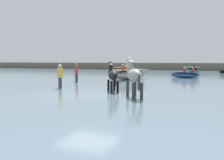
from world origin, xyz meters
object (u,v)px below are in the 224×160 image
boat_mid_channel (192,71)px  person_spectator_far (60,78)px  horse_lead_grey (134,76)px  boat_mid_outer (185,75)px  horse_trailing_black (113,76)px  boat_near_port (130,74)px  boat_distant_east (126,70)px  person_onlooker_left (76,74)px

boat_mid_channel → person_spectator_far: 19.24m
horse_lead_grey → boat_mid_outer: horse_lead_grey is taller
horse_trailing_black → boat_mid_outer: 12.07m
horse_trailing_black → horse_lead_grey: bearing=-44.5°
boat_near_port → horse_trailing_black: bearing=-77.1°
horse_trailing_black → boat_distant_east: bearing=107.1°
boat_mid_outer → boat_distant_east: 8.98m
horse_trailing_black → boat_mid_channel: bearing=83.4°
person_onlooker_left → person_spectator_far: 4.47m
person_onlooker_left → boat_mid_channel: bearing=63.8°
horse_lead_grey → boat_mid_channel: horse_lead_grey is taller
horse_trailing_black → boat_mid_outer: size_ratio=0.63×
horse_lead_grey → boat_mid_outer: size_ratio=0.69×
boat_mid_outer → boat_distant_east: bearing=145.0°
boat_mid_channel → boat_distant_east: bearing=-166.8°
boat_near_port → boat_distant_east: 9.30m
horse_lead_grey → person_spectator_far: (-4.94, 1.91, -0.30)m
horse_trailing_black → boat_mid_channel: 18.89m
boat_mid_outer → person_onlooker_left: (-6.90, -7.31, 0.31)m
horse_trailing_black → boat_mid_channel: size_ratio=0.44×
horse_lead_grey → boat_distant_east: bearing=110.2°
horse_lead_grey → person_spectator_far: horse_lead_grey is taller
boat_near_port → person_spectator_far: (-1.43, -8.01, 0.18)m
boat_mid_outer → person_onlooker_left: bearing=-133.3°
boat_distant_east → boat_mid_channel: bearing=13.2°
boat_distant_east → horse_trailing_black: bearing=-72.9°
boat_mid_outer → person_spectator_far: (-5.45, -11.54, 0.31)m
horse_lead_grey → boat_near_port: size_ratio=0.49×
horse_trailing_black → person_spectator_far: size_ratio=1.10×
boat_mid_channel → boat_distant_east: boat_distant_east is taller
person_onlooker_left → boat_distant_east: bearing=92.1°
horse_lead_grey → horse_trailing_black: horse_lead_grey is taller
boat_mid_outer → boat_mid_channel: 6.89m
boat_mid_outer → boat_near_port: bearing=-138.7°
boat_mid_channel → horse_trailing_black: bearing=-96.6°
boat_distant_east → person_spectator_far: (1.91, -16.69, 0.20)m
horse_trailing_black → boat_near_port: size_ratio=0.44×
boat_mid_outer → person_onlooker_left: size_ratio=1.74×
boat_mid_outer → boat_near_port: 5.35m
horse_trailing_black → boat_mid_outer: horse_trailing_black is taller
boat_mid_outer → person_onlooker_left: 10.06m
person_spectator_far → horse_trailing_black: bearing=-5.7°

